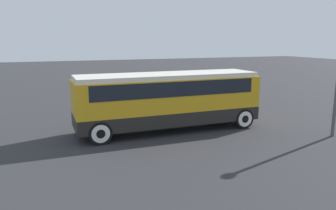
% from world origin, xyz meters
% --- Properties ---
extents(ground_plane, '(120.00, 120.00, 0.00)m').
position_xyz_m(ground_plane, '(0.00, 0.00, 0.00)').
color(ground_plane, '#2D2D30').
extents(tour_bus, '(9.38, 2.59, 2.93)m').
position_xyz_m(tour_bus, '(0.10, -0.00, 1.77)').
color(tour_bus, black).
rests_on(tour_bus, ground_plane).
extents(parked_car_near, '(4.68, 1.97, 1.46)m').
position_xyz_m(parked_car_near, '(1.86, 8.35, 0.73)').
color(parked_car_near, '#BCBCC1').
rests_on(parked_car_near, ground_plane).
extents(parked_car_mid, '(4.60, 1.79, 1.46)m').
position_xyz_m(parked_car_mid, '(4.17, 5.76, 0.72)').
color(parked_car_mid, navy).
rests_on(parked_car_mid, ground_plane).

